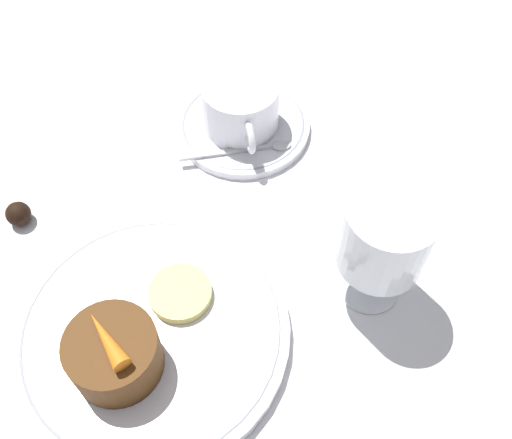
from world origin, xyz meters
TOP-DOWN VIEW (x-y plane):
  - ground_plane at (0.00, 0.00)m, footprint 3.00×3.00m
  - dinner_plate at (-0.01, -0.03)m, footprint 0.25×0.25m
  - saucer at (-0.25, 0.10)m, footprint 0.15×0.15m
  - coffee_cup at (-0.25, 0.10)m, footprint 0.11×0.09m
  - spoon at (-0.21, 0.10)m, footprint 0.02×0.12m
  - wine_glass at (-0.02, 0.18)m, footprint 0.08×0.08m
  - dessert_cake at (0.01, -0.06)m, footprint 0.08×0.08m
  - carrot_garnish at (0.01, -0.06)m, footprint 0.06×0.04m
  - pineapple_slice at (-0.04, 0.00)m, footprint 0.06×0.06m
  - chocolate_truffle at (-0.17, -0.15)m, footprint 0.03×0.03m

SIDE VIEW (x-z plane):
  - ground_plane at x=0.00m, z-range 0.00..0.00m
  - saucer at x=-0.25m, z-range 0.00..0.01m
  - dinner_plate at x=-0.01m, z-range 0.00..0.02m
  - spoon at x=-0.21m, z-range 0.01..0.01m
  - chocolate_truffle at x=-0.17m, z-range 0.00..0.03m
  - pineapple_slice at x=-0.04m, z-range 0.01..0.02m
  - dessert_cake at x=0.01m, z-range 0.01..0.06m
  - coffee_cup at x=-0.25m, z-range 0.01..0.07m
  - carrot_garnish at x=0.01m, z-range 0.06..0.08m
  - wine_glass at x=-0.02m, z-range 0.02..0.15m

